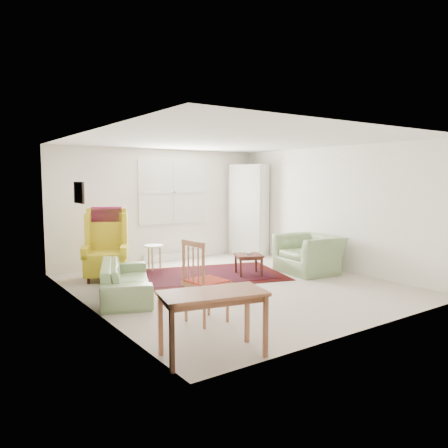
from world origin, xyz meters
TOP-DOWN VIEW (x-y plane):
  - room at (0.02, 0.21)m, footprint 5.04×5.54m
  - rug at (0.04, 0.92)m, footprint 3.26×2.58m
  - sofa at (-1.83, 0.40)m, footprint 1.36×2.01m
  - armchair at (1.83, -0.01)m, footprint 1.12×1.25m
  - wingback_chair at (-1.68, 1.68)m, footprint 1.04×1.06m
  - coffee_table at (0.72, 0.50)m, footprint 0.65×0.65m
  - stool at (-0.60, 1.93)m, footprint 0.44×0.44m
  - cabinet at (2.10, 2.25)m, footprint 0.75×0.98m
  - desk at (-1.99, -2.34)m, footprint 1.19×0.78m
  - desk_chair at (-1.44, -1.37)m, footprint 0.52×0.52m

SIDE VIEW (x-z plane):
  - rug at x=0.04m, z-range 0.00..0.03m
  - coffee_table at x=0.72m, z-range 0.00..0.40m
  - stool at x=-0.60m, z-range 0.00..0.52m
  - desk at x=-1.99m, z-range 0.00..0.69m
  - sofa at x=-1.83m, z-range 0.00..0.75m
  - armchair at x=1.83m, z-range 0.00..0.89m
  - desk_chair at x=-1.44m, z-range 0.00..1.08m
  - wingback_chair at x=-1.68m, z-range 0.00..1.33m
  - cabinet at x=2.10m, z-range 0.00..2.18m
  - room at x=0.02m, z-range 0.00..2.51m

